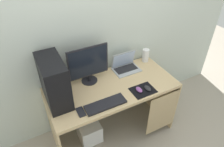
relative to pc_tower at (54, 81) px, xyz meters
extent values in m
plane|color=#9E9384|center=(0.59, -0.08, -1.00)|extent=(8.00, 8.00, 0.00)
cube|color=beige|center=(0.59, 0.30, 0.30)|extent=(4.00, 0.04, 2.60)
cube|color=tan|center=(0.59, -0.08, -0.26)|extent=(1.44, 0.67, 0.03)
cube|color=tan|center=(-0.12, -0.08, -0.64)|extent=(0.02, 0.67, 0.72)
cube|color=tan|center=(1.30, -0.08, -0.64)|extent=(0.02, 0.67, 0.72)
cube|color=tan|center=(1.09, -0.41, -0.60)|extent=(0.40, 0.01, 0.58)
cube|color=black|center=(0.00, 0.00, 0.00)|extent=(0.22, 0.45, 0.48)
cylinder|color=black|center=(0.41, 0.13, -0.23)|extent=(0.18, 0.18, 0.01)
cylinder|color=black|center=(0.41, 0.13, -0.19)|extent=(0.04, 0.04, 0.07)
cube|color=black|center=(0.41, 0.12, 0.03)|extent=(0.45, 0.02, 0.36)
cube|color=black|center=(0.41, 0.11, 0.03)|extent=(0.42, 0.00, 0.33)
cube|color=#9EA3A8|center=(0.89, 0.11, -0.23)|extent=(0.32, 0.21, 0.01)
cube|color=black|center=(0.89, 0.13, -0.22)|extent=(0.28, 0.13, 0.00)
cube|color=#9EA3A8|center=(0.89, 0.19, -0.12)|extent=(0.32, 0.05, 0.21)
cube|color=#ADC1E5|center=(0.89, 0.19, -0.12)|extent=(0.29, 0.04, 0.18)
cylinder|color=white|center=(1.21, 0.18, -0.15)|extent=(0.08, 0.08, 0.17)
cube|color=black|center=(0.40, -0.30, -0.23)|extent=(0.42, 0.14, 0.02)
cube|color=black|center=(0.86, -0.29, -0.24)|extent=(0.26, 0.20, 0.00)
ellipsoid|color=#8C4C99|center=(0.81, -0.28, -0.22)|extent=(0.06, 0.10, 0.03)
ellipsoid|color=#232326|center=(0.91, -0.31, -0.22)|extent=(0.06, 0.10, 0.03)
cube|color=black|center=(0.15, -0.28, -0.23)|extent=(0.07, 0.13, 0.01)
cube|color=white|center=(0.28, -0.06, -0.87)|extent=(0.26, 0.26, 0.26)
camera|label=1|loc=(-0.22, -1.62, 1.26)|focal=33.16mm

